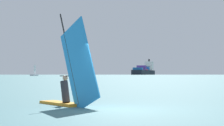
# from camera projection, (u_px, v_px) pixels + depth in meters

# --- Properties ---
(ground_plane) EXTENTS (4000.00, 4000.00, 0.00)m
(ground_plane) POSITION_uv_depth(u_px,v_px,m) (113.00, 110.00, 13.71)
(ground_plane) COLOR #386066
(windsurfer) EXTENTS (3.44, 3.14, 4.15)m
(windsurfer) POSITION_uv_depth(u_px,v_px,m) (70.00, 83.00, 15.58)
(windsurfer) COLOR orange
(windsurfer) RESTS_ON ground_plane
(cargo_ship) EXTENTS (35.00, 166.10, 38.08)m
(cargo_ship) POSITION_uv_depth(u_px,v_px,m) (145.00, 71.00, 865.55)
(cargo_ship) COLOR black
(cargo_ship) RESTS_ON ground_plane
(small_sailboat) EXTENTS (3.92, 7.58, 8.89)m
(small_sailboat) POSITION_uv_depth(u_px,v_px,m) (34.00, 75.00, 276.89)
(small_sailboat) COLOR white
(small_sailboat) RESTS_ON ground_plane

